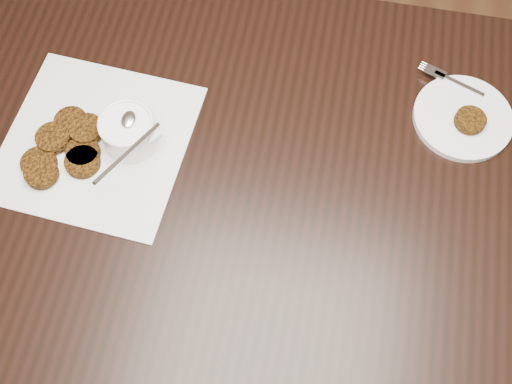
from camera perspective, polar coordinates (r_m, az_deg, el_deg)
floor at (r=1.69m, az=0.72°, el=-15.65°), size 4.00×4.00×0.00m
table at (r=1.35m, az=5.04°, el=-8.47°), size 1.52×0.98×0.75m
napkin at (r=1.09m, az=-15.21°, el=4.68°), size 0.34×0.34×0.00m
sauce_ramekin at (r=1.02m, az=-12.57°, el=6.65°), size 0.14×0.14×0.13m
patty_cluster at (r=1.08m, az=-17.57°, el=4.22°), size 0.26×0.26×0.02m
plate_with_patty at (r=1.13m, az=19.50°, el=6.97°), size 0.23×0.23×0.03m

